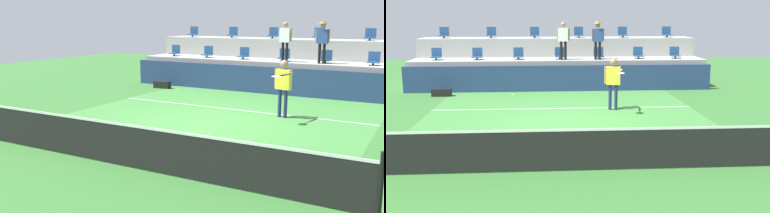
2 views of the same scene
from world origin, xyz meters
The scene contains 23 objects.
ground_plane centered at (0.00, 0.00, 0.00)m, with size 40.00×40.00×0.00m, color #336B2D.
court_inner_paint centered at (0.00, 1.00, 0.00)m, with size 9.00×10.00×0.01m, color #3D7F38.
court_service_line centered at (0.00, 2.40, 0.01)m, with size 9.00×0.06×0.00m, color white.
tennis_net centered at (0.00, -4.00, 0.50)m, with size 10.48×0.08×1.07m.
sponsor_backboard centered at (0.00, 6.00, 0.55)m, with size 13.00×0.16×1.10m, color navy.
seating_tier_lower centered at (0.00, 7.30, 0.62)m, with size 13.00×1.80×1.25m, color #9E9E99.
seating_tier_upper centered at (0.00, 9.10, 1.05)m, with size 13.00×1.80×2.10m, color #9E9E99.
stadium_chair_lower_far_left centered at (-5.37, 7.23, 1.46)m, with size 0.44×0.40×0.52m.
stadium_chair_lower_left centered at (-3.60, 7.23, 1.46)m, with size 0.44×0.40×0.52m.
stadium_chair_lower_mid_left centered at (-1.79, 7.23, 1.46)m, with size 0.44×0.40×0.52m.
stadium_chair_lower_center centered at (0.05, 7.23, 1.46)m, with size 0.44×0.40×0.52m.
stadium_chair_lower_mid_right centered at (1.80, 7.23, 1.46)m, with size 0.44×0.40×0.52m.
stadium_chair_lower_right centered at (3.60, 7.23, 1.46)m, with size 0.44×0.40×0.52m.
stadium_chair_upper_far_left centered at (-5.37, 9.03, 2.31)m, with size 0.44×0.40×0.52m.
stadium_chair_upper_left centered at (-3.16, 9.03, 2.31)m, with size 0.44×0.40×0.52m.
stadium_chair_upper_mid_left centered at (-1.09, 9.03, 2.31)m, with size 0.44×0.40×0.52m.
stadium_chair_upper_mid_right centered at (1.03, 9.03, 2.31)m, with size 0.44×0.40×0.52m.
stadium_chair_upper_right centered at (3.17, 9.03, 2.31)m, with size 0.44×0.40×0.52m.
tennis_player centered at (1.70, 2.04, 1.10)m, with size 0.61×1.29×1.78m.
spectator_in_white centered at (0.19, 6.85, 2.23)m, with size 0.58×0.26×1.64m.
spectator_with_hat centered at (1.70, 6.85, 2.26)m, with size 0.57×0.39×1.66m.
tennis_ball centered at (-1.64, 1.36, 0.69)m, with size 0.07×0.07×0.07m.
equipment_bag centered at (-4.76, 5.14, 0.15)m, with size 0.76×0.28×0.30m, color black.
Camera 1 is at (5.78, -10.83, 3.01)m, focal length 40.91 mm.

